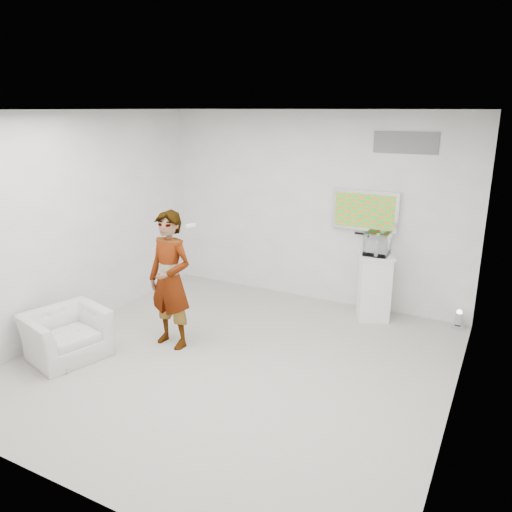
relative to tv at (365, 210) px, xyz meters
name	(u,v)px	position (x,y,z in m)	size (l,w,h in m)	color
room	(233,245)	(-0.85, -2.45, -0.05)	(5.01, 5.01, 3.00)	#A7A199
tv	(365,210)	(0.00, 0.00, 0.00)	(1.00, 0.08, 0.60)	silver
logo_decal	(406,143)	(0.50, 0.04, 1.00)	(0.90, 0.02, 0.30)	slate
person	(170,280)	(-1.82, -2.41, -0.65)	(0.66, 0.43, 1.80)	silver
armchair	(66,334)	(-2.79, -3.30, -1.25)	(0.92, 0.80, 0.60)	silver
pedestal	(374,287)	(0.29, -0.31, -1.06)	(0.48, 0.48, 0.98)	white
floor_uplight	(459,320)	(1.47, -0.11, -1.42)	(0.17, 0.17, 0.27)	silver
vitrine	(377,244)	(0.29, -0.31, -0.40)	(0.33, 0.33, 0.33)	white
console	(377,248)	(0.29, -0.31, -0.46)	(0.05, 0.15, 0.20)	white
wii_remote	(191,226)	(-1.56, -2.28, 0.07)	(0.04, 0.14, 0.04)	white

